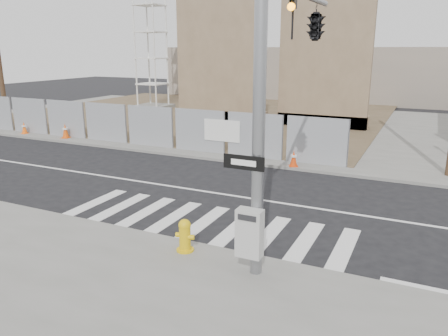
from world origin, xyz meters
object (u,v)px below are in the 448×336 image
at_px(traffic_cone_b, 65,131).
at_px(traffic_cone_d, 294,158).
at_px(fire_hydrant, 185,235).
at_px(signal_pole, 300,52).
at_px(traffic_cone_c, 201,143).
at_px(traffic_cone_a, 24,128).

xyz_separation_m(traffic_cone_b, traffic_cone_d, (13.06, -0.46, -0.05)).
bearing_deg(fire_hydrant, signal_pole, 32.75).
distance_m(fire_hydrant, traffic_cone_c, 10.88).
distance_m(traffic_cone_b, traffic_cone_c, 8.17).
distance_m(fire_hydrant, traffic_cone_b, 15.91).
distance_m(traffic_cone_a, traffic_cone_d, 16.18).
relative_size(traffic_cone_a, traffic_cone_b, 0.85).
relative_size(signal_pole, traffic_cone_a, 10.35).
distance_m(traffic_cone_a, traffic_cone_b, 3.12).
height_order(fire_hydrant, traffic_cone_d, fire_hydrant).
bearing_deg(signal_pole, traffic_cone_a, 159.66).
xyz_separation_m(traffic_cone_a, traffic_cone_c, (11.27, 0.58, 0.02)).
height_order(traffic_cone_a, traffic_cone_c, traffic_cone_c).
relative_size(fire_hydrant, traffic_cone_c, 1.13).
relative_size(traffic_cone_a, traffic_cone_d, 0.98).
bearing_deg(traffic_cone_b, traffic_cone_d, -2.02).
xyz_separation_m(fire_hydrant, traffic_cone_a, (-16.08, 9.18, -0.07)).
bearing_deg(traffic_cone_a, traffic_cone_d, -1.45).
distance_m(traffic_cone_a, traffic_cone_c, 11.28).
bearing_deg(fire_hydrant, traffic_cone_d, 69.72).
bearing_deg(traffic_cone_d, traffic_cone_a, 178.55).
xyz_separation_m(traffic_cone_c, traffic_cone_d, (4.91, -0.99, -0.01)).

